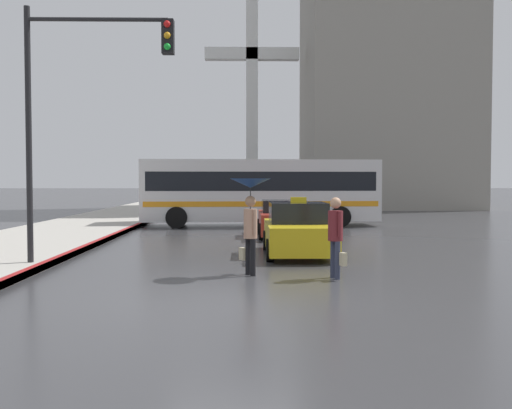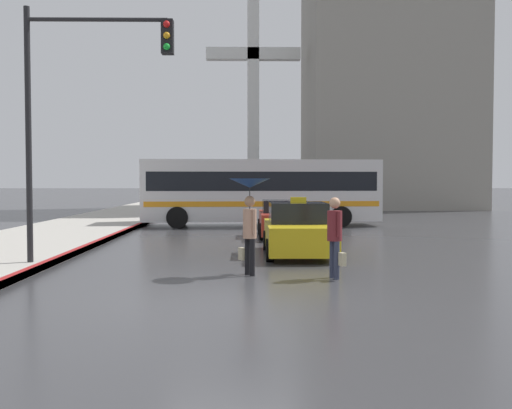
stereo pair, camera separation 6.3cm
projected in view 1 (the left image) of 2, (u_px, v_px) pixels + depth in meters
ground_plane at (235, 300)px, 10.58m from camera, size 300.00×300.00×0.00m
taxi at (298, 231)px, 16.94m from camera, size 1.91×4.03×1.65m
sedan_red at (284, 220)px, 22.49m from camera, size 1.91×4.02×1.37m
city_bus at (260, 189)px, 27.80m from camera, size 10.98×3.17×3.06m
pedestrian_with_umbrella at (250, 201)px, 13.30m from camera, size 0.92×0.92×2.16m
pedestrian_man at (336, 231)px, 12.87m from camera, size 0.41×0.59×1.76m
traffic_light at (84, 89)px, 14.07m from camera, size 3.50×0.38×6.19m
monument_cross at (252, 87)px, 46.14m from camera, size 7.23×0.90×16.44m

